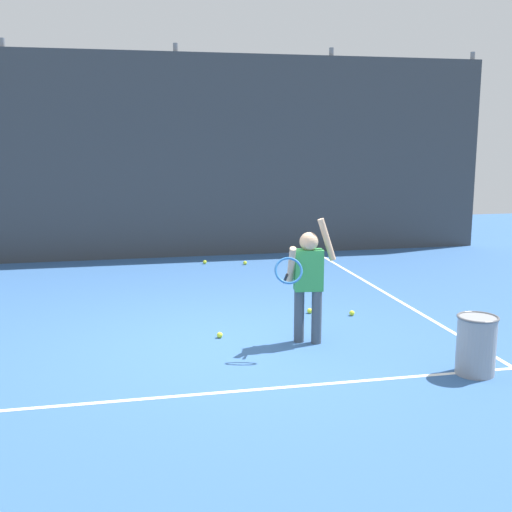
# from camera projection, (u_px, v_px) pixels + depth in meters

# --- Properties ---
(ground_plane) EXTENTS (20.00, 20.00, 0.00)m
(ground_plane) POSITION_uv_depth(u_px,v_px,m) (227.00, 345.00, 6.86)
(ground_plane) COLOR #335B93
(court_line_baseline) EXTENTS (9.00, 0.05, 0.00)m
(court_line_baseline) POSITION_uv_depth(u_px,v_px,m) (251.00, 390.00, 5.64)
(court_line_baseline) COLOR white
(court_line_baseline) RESTS_ON ground
(court_line_sideline) EXTENTS (0.05, 9.00, 0.00)m
(court_line_sideline) POSITION_uv_depth(u_px,v_px,m) (411.00, 308.00, 8.35)
(court_line_sideline) COLOR white
(court_line_sideline) RESTS_ON ground
(back_fence_windscreen) EXTENTS (11.80, 0.08, 3.65)m
(back_fence_windscreen) POSITION_uv_depth(u_px,v_px,m) (178.00, 157.00, 11.57)
(back_fence_windscreen) COLOR #383D42
(back_fence_windscreen) RESTS_ON ground
(fence_post_1) EXTENTS (0.09, 0.09, 3.80)m
(fence_post_1) POSITION_uv_depth(u_px,v_px,m) (10.00, 154.00, 11.02)
(fence_post_1) COLOR slate
(fence_post_1) RESTS_ON ground
(fence_post_2) EXTENTS (0.09, 0.09, 3.80)m
(fence_post_2) POSITION_uv_depth(u_px,v_px,m) (178.00, 153.00, 11.61)
(fence_post_2) COLOR slate
(fence_post_2) RESTS_ON ground
(fence_post_3) EXTENTS (0.09, 0.09, 3.80)m
(fence_post_3) POSITION_uv_depth(u_px,v_px,m) (329.00, 152.00, 12.20)
(fence_post_3) COLOR slate
(fence_post_3) RESTS_ON ground
(fence_post_4) EXTENTS (0.09, 0.09, 3.80)m
(fence_post_4) POSITION_uv_depth(u_px,v_px,m) (467.00, 151.00, 12.79)
(fence_post_4) COLOR slate
(fence_post_4) RESTS_ON ground
(tennis_player) EXTENTS (0.77, 0.57, 1.35)m
(tennis_player) POSITION_uv_depth(u_px,v_px,m) (308.00, 277.00, 6.80)
(tennis_player) COLOR #3F4C59
(tennis_player) RESTS_ON ground
(ball_hopper) EXTENTS (0.38, 0.38, 0.56)m
(ball_hopper) POSITION_uv_depth(u_px,v_px,m) (476.00, 344.00, 5.98)
(ball_hopper) COLOR gray
(ball_hopper) RESTS_ON ground
(tennis_ball_0) EXTENTS (0.07, 0.07, 0.07)m
(tennis_ball_0) POSITION_uv_depth(u_px,v_px,m) (220.00, 335.00, 7.10)
(tennis_ball_0) COLOR #CCE033
(tennis_ball_0) RESTS_ON ground
(tennis_ball_1) EXTENTS (0.07, 0.07, 0.07)m
(tennis_ball_1) POSITION_uv_depth(u_px,v_px,m) (310.00, 311.00, 8.08)
(tennis_ball_1) COLOR #CCE033
(tennis_ball_1) RESTS_ON ground
(tennis_ball_2) EXTENTS (0.07, 0.07, 0.07)m
(tennis_ball_2) POSITION_uv_depth(u_px,v_px,m) (352.00, 313.00, 7.98)
(tennis_ball_2) COLOR #CCE033
(tennis_ball_2) RESTS_ON ground
(tennis_ball_3) EXTENTS (0.07, 0.07, 0.07)m
(tennis_ball_3) POSITION_uv_depth(u_px,v_px,m) (205.00, 262.00, 11.21)
(tennis_ball_3) COLOR #CCE033
(tennis_ball_3) RESTS_ON ground
(tennis_ball_4) EXTENTS (0.07, 0.07, 0.07)m
(tennis_ball_4) POSITION_uv_depth(u_px,v_px,m) (245.00, 263.00, 11.14)
(tennis_ball_4) COLOR #CCE033
(tennis_ball_4) RESTS_ON ground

